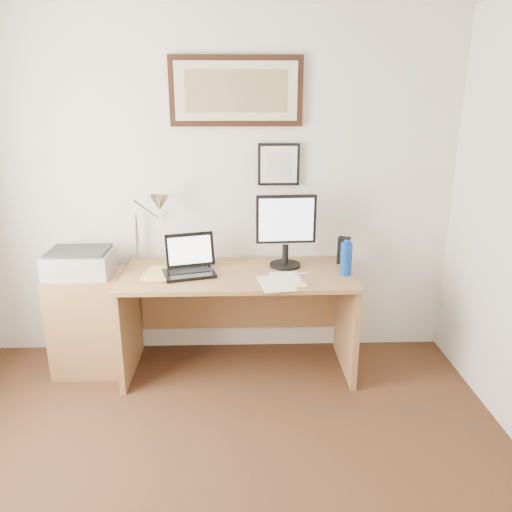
{
  "coord_description": "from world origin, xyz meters",
  "views": [
    {
      "loc": [
        0.17,
        -1.63,
        1.92
      ],
      "look_at": [
        0.27,
        1.43,
        0.93
      ],
      "focal_mm": 35.0,
      "sensor_mm": 36.0,
      "label": 1
    }
  ],
  "objects_px": {
    "desk": "(238,299)",
    "laptop": "(189,265)",
    "side_cabinet": "(90,322)",
    "water_bottle": "(346,259)",
    "printer": "(80,262)",
    "book": "(146,273)",
    "lcd_monitor": "(286,227)"
  },
  "relations": [
    {
      "from": "desk",
      "to": "lcd_monitor",
      "type": "relative_size",
      "value": 3.08
    },
    {
      "from": "water_bottle",
      "to": "book",
      "type": "distance_m",
      "value": 1.38
    },
    {
      "from": "laptop",
      "to": "side_cabinet",
      "type": "bearing_deg",
      "value": 176.74
    },
    {
      "from": "laptop",
      "to": "water_bottle",
      "type": "bearing_deg",
      "value": -3.63
    },
    {
      "from": "laptop",
      "to": "lcd_monitor",
      "type": "height_order",
      "value": "lcd_monitor"
    },
    {
      "from": "desk",
      "to": "laptop",
      "type": "height_order",
      "value": "laptop"
    },
    {
      "from": "water_bottle",
      "to": "desk",
      "type": "relative_size",
      "value": 0.14
    },
    {
      "from": "water_bottle",
      "to": "desk",
      "type": "xyz_separation_m",
      "value": [
        -0.74,
        0.15,
        -0.35
      ]
    },
    {
      "from": "book",
      "to": "lcd_monitor",
      "type": "xyz_separation_m",
      "value": [
        0.97,
        0.14,
        0.28
      ]
    },
    {
      "from": "side_cabinet",
      "to": "desk",
      "type": "distance_m",
      "value": 1.08
    },
    {
      "from": "laptop",
      "to": "printer",
      "type": "xyz_separation_m",
      "value": [
        -0.76,
        0.05,
        0.01
      ]
    },
    {
      "from": "water_bottle",
      "to": "lcd_monitor",
      "type": "bearing_deg",
      "value": 155.86
    },
    {
      "from": "water_bottle",
      "to": "printer",
      "type": "distance_m",
      "value": 1.84
    },
    {
      "from": "side_cabinet",
      "to": "book",
      "type": "relative_size",
      "value": 2.69
    },
    {
      "from": "water_bottle",
      "to": "printer",
      "type": "height_order",
      "value": "water_bottle"
    },
    {
      "from": "book",
      "to": "laptop",
      "type": "height_order",
      "value": "laptop"
    },
    {
      "from": "book",
      "to": "laptop",
      "type": "xyz_separation_m",
      "value": [
        0.3,
        0.03,
        0.05
      ]
    },
    {
      "from": "water_bottle",
      "to": "laptop",
      "type": "bearing_deg",
      "value": 176.37
    },
    {
      "from": "book",
      "to": "desk",
      "type": "height_order",
      "value": "book"
    },
    {
      "from": "laptop",
      "to": "printer",
      "type": "relative_size",
      "value": 0.89
    },
    {
      "from": "book",
      "to": "desk",
      "type": "xyz_separation_m",
      "value": [
        0.63,
        0.11,
        -0.25
      ]
    },
    {
      "from": "side_cabinet",
      "to": "book",
      "type": "height_order",
      "value": "book"
    },
    {
      "from": "laptop",
      "to": "printer",
      "type": "height_order",
      "value": "laptop"
    },
    {
      "from": "lcd_monitor",
      "to": "side_cabinet",
      "type": "bearing_deg",
      "value": -177.2
    },
    {
      "from": "book",
      "to": "printer",
      "type": "relative_size",
      "value": 0.62
    },
    {
      "from": "water_bottle",
      "to": "lcd_monitor",
      "type": "relative_size",
      "value": 0.43
    },
    {
      "from": "side_cabinet",
      "to": "laptop",
      "type": "bearing_deg",
      "value": -3.26
    },
    {
      "from": "side_cabinet",
      "to": "book",
      "type": "bearing_deg",
      "value": -9.29
    },
    {
      "from": "desk",
      "to": "printer",
      "type": "relative_size",
      "value": 3.64
    },
    {
      "from": "water_bottle",
      "to": "side_cabinet",
      "type": "bearing_deg",
      "value": 176.52
    },
    {
      "from": "side_cabinet",
      "to": "water_bottle",
      "type": "distance_m",
      "value": 1.88
    },
    {
      "from": "lcd_monitor",
      "to": "book",
      "type": "bearing_deg",
      "value": -171.78
    }
  ]
}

